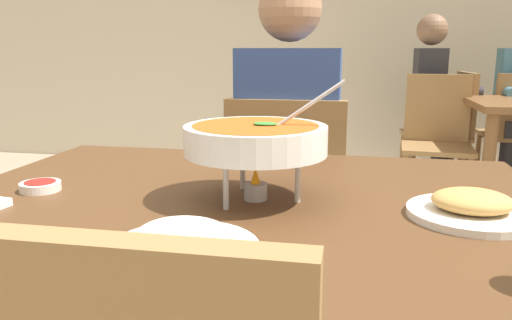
% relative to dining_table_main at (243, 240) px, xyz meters
% --- Properties ---
extents(dining_table_main, '(1.32, 0.97, 0.75)m').
position_rel_dining_table_main_xyz_m(dining_table_main, '(0.00, 0.00, 0.00)').
color(dining_table_main, '#51331C').
rests_on(dining_table_main, ground_plane).
extents(chair_diner_main, '(0.44, 0.44, 0.90)m').
position_rel_dining_table_main_xyz_m(chair_diner_main, '(-0.00, 0.77, -0.14)').
color(chair_diner_main, olive).
rests_on(chair_diner_main, ground_plane).
extents(diner_main, '(0.40, 0.45, 1.31)m').
position_rel_dining_table_main_xyz_m(diner_main, '(0.00, 0.81, 0.09)').
color(diner_main, '#2D2D38').
rests_on(diner_main, ground_plane).
extents(curry_bowl, '(0.33, 0.30, 0.26)m').
position_rel_dining_table_main_xyz_m(curry_bowl, '(0.03, -0.01, 0.23)').
color(curry_bowl, silver).
rests_on(curry_bowl, dining_table_main).
extents(rice_plate, '(0.24, 0.24, 0.06)m').
position_rel_dining_table_main_xyz_m(rice_plate, '(-0.02, -0.33, 0.12)').
color(rice_plate, white).
rests_on(rice_plate, dining_table_main).
extents(appetizer_plate, '(0.24, 0.24, 0.06)m').
position_rel_dining_table_main_xyz_m(appetizer_plate, '(0.46, -0.05, 0.12)').
color(appetizer_plate, white).
rests_on(appetizer_plate, dining_table_main).
extents(sauce_dish, '(0.09, 0.09, 0.02)m').
position_rel_dining_table_main_xyz_m(sauce_dish, '(-0.46, -0.04, 0.11)').
color(sauce_dish, white).
rests_on(sauce_dish, dining_table_main).
extents(chair_bg_right, '(0.48, 0.48, 0.90)m').
position_rel_dining_table_main_xyz_m(chair_bg_right, '(0.92, 2.89, -0.14)').
color(chair_bg_right, olive).
rests_on(chair_bg_right, ground_plane).
extents(chair_bg_corner, '(0.47, 0.47, 0.90)m').
position_rel_dining_table_main_xyz_m(chair_bg_corner, '(0.78, 2.46, -0.14)').
color(chair_bg_corner, olive).
rests_on(chair_bg_corner, ground_plane).
extents(patron_bg_right, '(0.45, 0.40, 1.31)m').
position_rel_dining_table_main_xyz_m(patron_bg_right, '(0.80, 2.90, 0.09)').
color(patron_bg_right, '#2D2D38').
rests_on(patron_bg_right, ground_plane).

